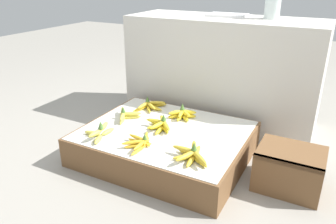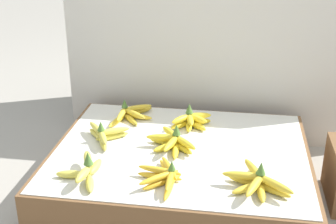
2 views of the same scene
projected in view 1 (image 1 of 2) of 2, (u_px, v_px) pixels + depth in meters
name	position (u px, v px, depth m)	size (l,w,h in m)	color
ground_plane	(165.00, 156.00, 2.21)	(10.00, 10.00, 0.00)	gray
display_platform	(165.00, 143.00, 2.17)	(1.05, 0.85, 0.20)	brown
back_vendor_table	(222.00, 71.00, 2.63)	(1.49, 0.55, 0.83)	beige
wooden_crate	(289.00, 169.00, 1.85)	(0.36, 0.29, 0.24)	brown
banana_bunch_front_left	(100.00, 132.00, 2.03)	(0.18, 0.24, 0.11)	#DBCC4C
banana_bunch_front_midleft	(141.00, 142.00, 1.93)	(0.17, 0.27, 0.08)	gold
banana_bunch_front_midright	(192.00, 154.00, 1.79)	(0.25, 0.26, 0.10)	gold
banana_bunch_middle_left	(125.00, 115.00, 2.29)	(0.20, 0.21, 0.09)	#DBCC4C
banana_bunch_middle_midleft	(161.00, 125.00, 2.14)	(0.22, 0.23, 0.10)	yellow
banana_bunch_back_left	(150.00, 106.00, 2.45)	(0.19, 0.25, 0.09)	gold
banana_bunch_back_midleft	(182.00, 114.00, 2.29)	(0.18, 0.14, 0.10)	yellow
glass_jar	(273.00, 3.00, 2.34)	(0.12, 0.12, 0.22)	silver
foam_tray_white	(227.00, 15.00, 2.53)	(0.30, 0.20, 0.02)	white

